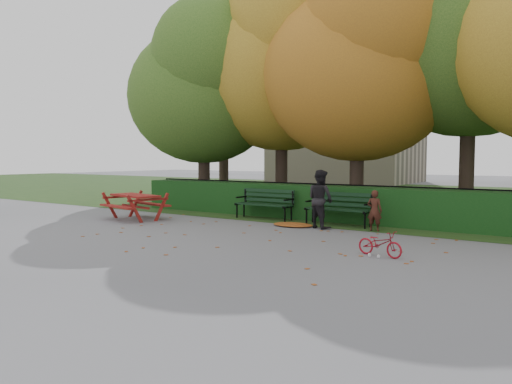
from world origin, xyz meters
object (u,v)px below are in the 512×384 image
Objects in this scene: bench_left at (265,202)px; child at (375,211)px; tree_c at (365,59)px; bench_right at (339,206)px; tree_d at (483,13)px; tree_b at (287,56)px; picnic_table at (135,200)px; adult at (320,199)px; tree_f at (226,71)px; tree_a at (206,84)px; bicycle at (380,243)px.

child reaches higher than bench_left.
tree_c reaches higher than bench_right.
bench_left is at bearing -145.74° from tree_d.
tree_c is 7.79× the size of child.
tree_d reaches higher than child.
bench_right is at bearing -40.67° from tree_b.
tree_d reaches higher than tree_b.
bench_right is at bearing 35.17° from picnic_table.
tree_c is 5.09m from adult.
tree_c is 0.87× the size of tree_f.
tree_c is at bearing 53.57° from picnic_table.
tree_f is at bearing 117.98° from tree_a.
tree_f reaches higher than picnic_table.
bench_left and bench_right have the same top height.
adult is 3.77m from bicycle.
bench_right is at bearing 0.00° from bench_left.
picnic_table is 5.53m from adult.
picnic_table is at bearing -144.71° from tree_d.
tree_c reaches higher than adult.
tree_f is 9.77m from picnic_table.
tree_b is 3.42m from tree_c.
tree_a is 0.94× the size of tree_c.
tree_d is 11.46m from picnic_table.
tree_d is 9.33× the size of child.
tree_b is at bearing 82.49° from picnic_table.
picnic_table is 8.03m from bicycle.
picnic_table reaches higher than bicycle.
tree_d is (6.32, 0.48, 0.58)m from tree_b.
tree_f reaches higher than bicycle.
tree_b is 4.88× the size of bench_right.
bench_left is 1.00× the size of bench_right.
tree_f is (-7.97, 3.28, 0.87)m from tree_c.
child is at bearing -32.65° from tree_f.
tree_d is at bearing -102.26° from adult.
tree_a is 6.04m from tree_c.
adult is at bearing -19.65° from bench_left.
bench_left is at bearing -69.42° from tree_b.
tree_f is (-11.01, 2.01, -0.29)m from tree_d.
child is (-1.59, -4.03, -5.47)m from tree_d.
bicycle is (-0.31, -6.99, -5.74)m from tree_d.
picnic_table is at bearing 11.66° from child.
picnic_table is at bearing 93.46° from bicycle.
tree_d is at bearing -10.33° from tree_f.
child is (6.66, 1.81, -0.06)m from picnic_table.
tree_f reaches higher than tree_b.
tree_a is at bearing -176.35° from tree_c.
tree_b is 5.80× the size of adult.
tree_b is 6.92m from adult.
picnic_table is 1.93× the size of child.
tree_a reaches higher than adult.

